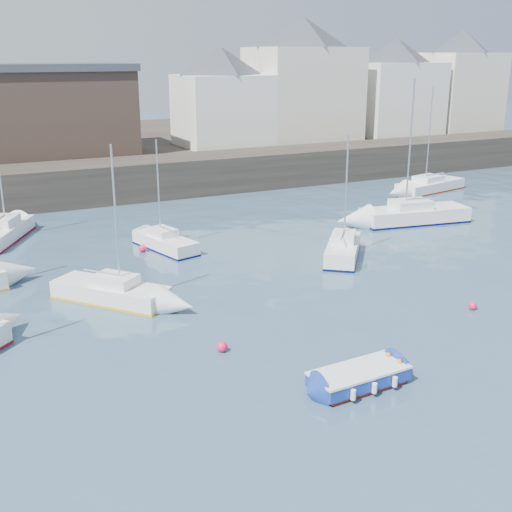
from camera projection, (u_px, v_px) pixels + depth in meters
name	position (u px, v px, depth m)	size (l,w,h in m)	color
water	(410.00, 391.00, 22.11)	(220.00, 220.00, 0.00)	#2D4760
quay_wall	(130.00, 179.00, 51.61)	(90.00, 5.00, 3.00)	#28231E
land_strip	(83.00, 152.00, 67.04)	(90.00, 32.00, 2.80)	#28231E
bldg_east_a	(303.00, 79.00, 63.84)	(13.36, 13.36, 11.80)	beige
bldg_east_b	(394.00, 86.00, 68.34)	(11.88, 11.88, 9.95)	white
bldg_east_c	(459.00, 80.00, 71.98)	(11.14, 11.14, 10.95)	beige
bldg_east_d	(222.00, 96.00, 60.05)	(11.14, 11.14, 8.95)	white
warehouse	(31.00, 110.00, 54.39)	(16.40, 10.40, 7.60)	#3D2D26
blue_dinghy	(359.00, 377.00, 22.29)	(3.63, 1.97, 0.68)	maroon
sailboat_b	(111.00, 292.00, 30.03)	(5.05, 5.60, 7.38)	white
sailboat_c	(343.00, 249.00, 36.46)	(4.56, 5.13, 6.88)	white
sailboat_d	(414.00, 214.00, 44.12)	(7.82, 3.53, 9.62)	white
sailboat_f	(165.00, 242.00, 38.08)	(2.80, 5.20, 6.45)	white
sailboat_g	(430.00, 185.00, 54.35)	(7.14, 3.59, 8.65)	white
sailboat_h	(3.00, 232.00, 39.91)	(4.58, 6.42, 7.97)	white
buoy_near	(222.00, 352.00, 25.05)	(0.43, 0.43, 0.43)	#FE1B49
buoy_mid	(472.00, 309.00, 29.18)	(0.38, 0.38, 0.38)	#FE1B49
buoy_far	(143.00, 252.00, 37.72)	(0.46, 0.46, 0.46)	#FE1B49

